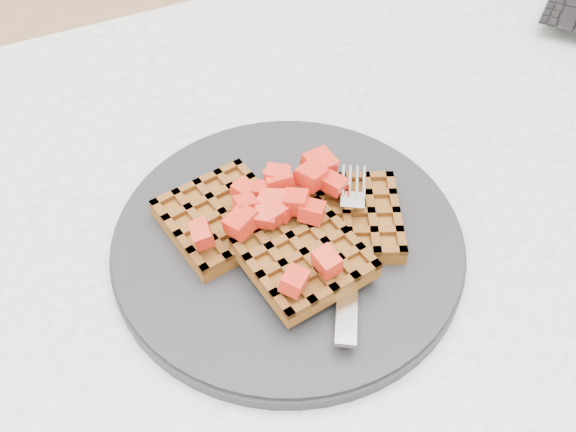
{
  "coord_description": "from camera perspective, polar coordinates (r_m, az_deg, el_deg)",
  "views": [
    {
      "loc": [
        -0.27,
        -0.33,
        1.19
      ],
      "look_at": [
        -0.12,
        -0.02,
        0.79
      ],
      "focal_mm": 40.0,
      "sensor_mm": 36.0,
      "label": 1
    }
  ],
  "objects": [
    {
      "name": "waffles",
      "position": [
        0.53,
        0.19,
        -1.17
      ],
      "size": [
        0.21,
        0.18,
        0.03
      ],
      "color": "brown",
      "rests_on": "plate"
    },
    {
      "name": "strawberry_pile",
      "position": [
        0.52,
        0.0,
        1.02
      ],
      "size": [
        0.15,
        0.15,
        0.02
      ],
      "primitive_type": null,
      "color": "#A3130A",
      "rests_on": "waffles"
    },
    {
      "name": "table",
      "position": [
        0.7,
        8.63,
        -4.03
      ],
      "size": [
        1.2,
        0.8,
        0.75
      ],
      "color": "silver",
      "rests_on": "ground"
    },
    {
      "name": "fork",
      "position": [
        0.53,
        5.49,
        -2.57
      ],
      "size": [
        0.11,
        0.17,
        0.02
      ],
      "primitive_type": null,
      "rotation": [
        0.0,
        0.0,
        -0.54
      ],
      "color": "silver",
      "rests_on": "plate"
    },
    {
      "name": "plate",
      "position": [
        0.55,
        0.0,
        -2.19
      ],
      "size": [
        0.3,
        0.3,
        0.02
      ],
      "primitive_type": "cylinder",
      "color": "black",
      "rests_on": "table"
    }
  ]
}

